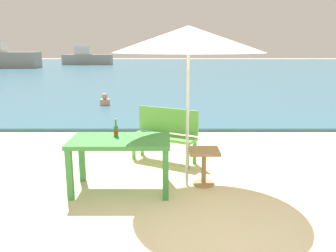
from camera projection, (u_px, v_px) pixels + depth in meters
name	position (u px, v px, depth m)	size (l,w,h in m)	color
ground_plane	(229.00, 247.00, 3.59)	(120.00, 120.00, 0.00)	beige
sea_water	(176.00, 68.00, 32.83)	(120.00, 50.00, 0.08)	#386B84
picnic_table_green	(122.00, 146.00, 4.90)	(1.40, 0.80, 0.76)	#3D8C42
beer_bottle_amber	(117.00, 130.00, 4.97)	(0.07, 0.07, 0.26)	#2D662D
patio_umbrella	(190.00, 39.00, 4.74)	(2.10, 2.10, 2.30)	silver
side_table_wood	(206.00, 162.00, 5.15)	(0.44, 0.44, 0.54)	#9E7A51
bench_green_left	(167.00, 131.00, 6.23)	(1.22, 0.90, 0.95)	#60B24C
swimmer_person	(106.00, 100.00, 11.83)	(0.34, 0.34, 0.41)	tan
boat_tanker	(1.00, 58.00, 32.81)	(7.13, 1.94, 2.59)	gray
boat_cargo_ship	(89.00, 58.00, 38.84)	(5.41, 1.47, 1.97)	gray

